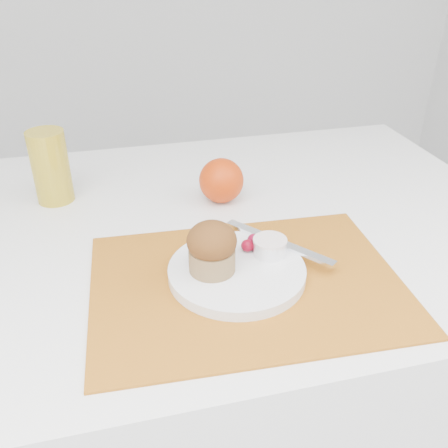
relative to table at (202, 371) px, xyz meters
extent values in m
cube|color=white|center=(0.00, 0.00, 0.00)|extent=(1.20, 0.80, 0.75)
cube|color=#A85F17|center=(0.04, -0.19, 0.38)|extent=(0.47, 0.36, 0.00)
cylinder|color=white|center=(0.02, -0.18, 0.39)|extent=(0.23, 0.23, 0.02)
cylinder|color=white|center=(0.08, -0.15, 0.41)|extent=(0.06, 0.06, 0.02)
cylinder|color=silver|center=(0.08, -0.15, 0.42)|extent=(0.06, 0.06, 0.01)
ellipsoid|color=#5A0211|center=(0.05, -0.14, 0.41)|extent=(0.02, 0.02, 0.02)
ellipsoid|color=#520217|center=(0.07, -0.12, 0.41)|extent=(0.02, 0.02, 0.02)
cube|color=white|center=(0.11, -0.13, 0.40)|extent=(0.14, 0.17, 0.01)
sphere|color=#C93807|center=(0.06, 0.07, 0.42)|extent=(0.09, 0.09, 0.09)
cylinder|color=#B39B21|center=(-0.25, 0.16, 0.45)|extent=(0.09, 0.09, 0.14)
cylinder|color=olive|center=(-0.01, -0.17, 0.41)|extent=(0.08, 0.08, 0.04)
ellipsoid|color=#3A1D0A|center=(-0.01, -0.17, 0.45)|extent=(0.07, 0.07, 0.06)
camera|label=1|loc=(-0.14, -0.77, 0.83)|focal=40.00mm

